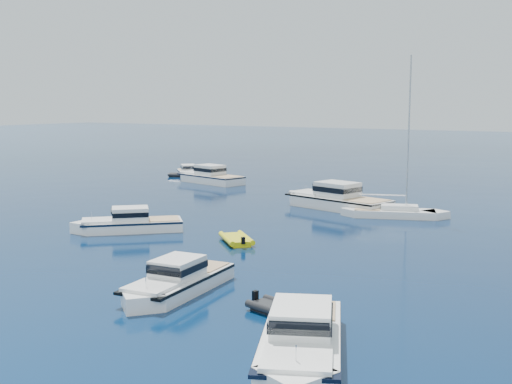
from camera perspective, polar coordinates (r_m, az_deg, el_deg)
motor_cruiser_near at (r=32.79m, az=-6.98°, el=-8.74°), size 3.39×8.59×2.20m
motor_cruiser_right at (r=24.82m, az=3.94°, el=-14.25°), size 6.54×9.85×2.49m
motor_cruiser_left at (r=48.56m, az=-11.09°, el=-3.38°), size 8.03×7.81×2.25m
motor_cruiser_centre at (r=58.31m, az=6.91°, el=-1.41°), size 11.97×6.23×3.01m
motor_cruiser_far_l at (r=76.47m, az=-4.13°, el=0.82°), size 10.69×5.47×2.69m
motor_cruiser_horizon at (r=82.90m, az=-5.89°, el=1.34°), size 6.84×6.85×1.95m
sailboat_centre at (r=54.68m, az=12.01°, el=-2.15°), size 9.46×5.44×13.53m
tender_yellow at (r=43.89m, az=-1.72°, el=-4.43°), size 4.10×4.04×0.95m
tender_grey_near at (r=29.46m, az=2.09°, el=-10.61°), size 3.47×2.49×0.95m
tender_grey_far at (r=82.92m, az=-6.57°, el=1.34°), size 3.73×3.07×0.95m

